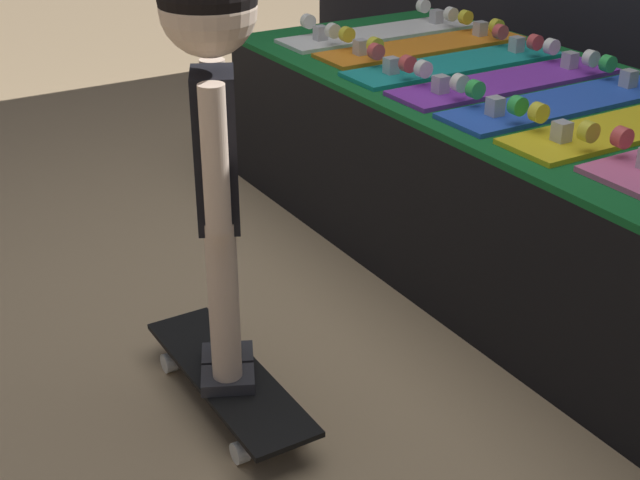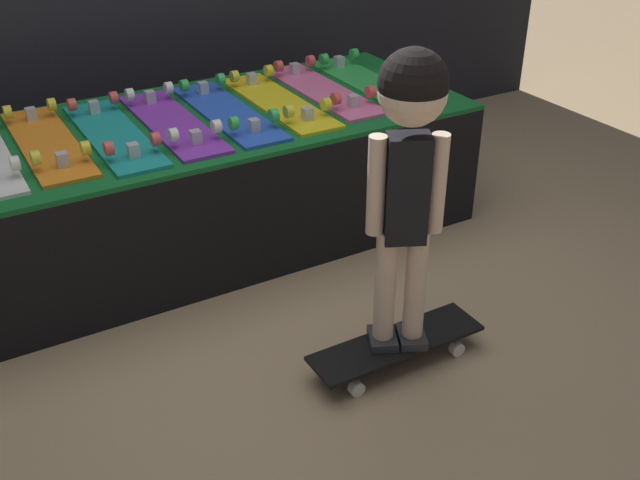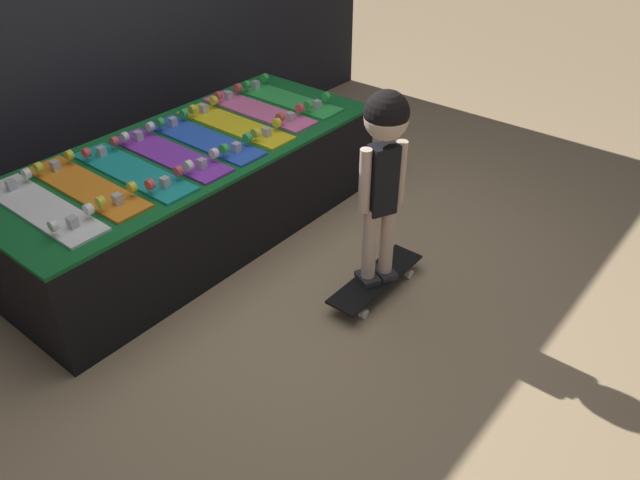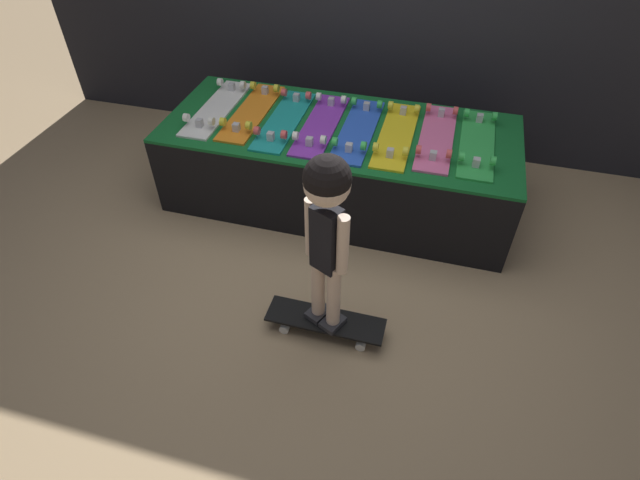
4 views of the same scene
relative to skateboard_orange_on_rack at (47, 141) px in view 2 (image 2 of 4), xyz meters
The scene contains 11 objects.
ground_plane 1.09m from the skateboard_orange_on_rack, 48.65° to the right, with size 16.00×16.00×0.00m, color tan.
display_rack 0.68m from the skateboard_orange_on_rack, ahead, with size 2.28×0.95×0.56m.
skateboard_orange_on_rack is the anchor object (origin of this frame).
skateboard_teal_on_rack 0.25m from the skateboard_orange_on_rack, 10.45° to the right, with size 0.20×0.80×0.09m.
skateboard_purple_on_rack 0.49m from the skateboard_orange_on_rack, ahead, with size 0.20×0.80×0.09m.
skateboard_blue_on_rack 0.74m from the skateboard_orange_on_rack, ahead, with size 0.20×0.80×0.09m.
skateboard_yellow_on_rack 0.98m from the skateboard_orange_on_rack, ahead, with size 0.20×0.80×0.09m.
skateboard_pink_on_rack 1.23m from the skateboard_orange_on_rack, ahead, with size 0.20×0.80×0.09m.
skateboard_green_on_rack 1.47m from the skateboard_orange_on_rack, ahead, with size 0.20×0.80×0.09m.
skateboard_on_floor 1.54m from the skateboard_orange_on_rack, 55.07° to the right, with size 0.64×0.18×0.09m.
child 1.47m from the skateboard_orange_on_rack, 55.07° to the right, with size 0.23×0.21×1.02m.
Camera 2 is at (-1.04, -2.14, 1.68)m, focal length 42.00 mm.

